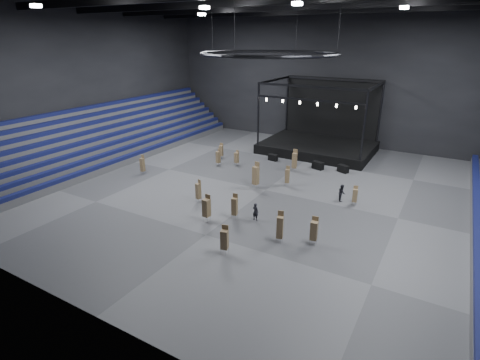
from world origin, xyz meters
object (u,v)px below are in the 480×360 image
Objects in this scene: flight_case_mid at (318,165)px; chair_stack_6 at (287,176)px; chair_stack_10 at (280,227)px; chair_stack_1 at (314,230)px; chair_stack_3 at (225,239)px; chair_stack_11 at (256,175)px; chair_stack_13 at (142,164)px; chair_stack_4 at (235,206)px; crew_member at (342,193)px; man_center at (256,212)px; chair_stack_12 at (198,191)px; chair_stack_0 at (218,157)px; flight_case_right at (343,169)px; flight_case_left at (273,157)px; chair_stack_2 at (295,160)px; chair_stack_8 at (221,150)px; chair_stack_5 at (355,195)px; chair_stack_9 at (206,207)px; stage at (320,140)px.

chair_stack_6 reaches higher than flight_case_mid.
chair_stack_1 is at bearing 7.06° from chair_stack_10.
chair_stack_3 is at bearing -144.07° from chair_stack_10.
chair_stack_11 is 13.13m from chair_stack_13.
chair_stack_4 reaches higher than flight_case_mid.
crew_member is (6.78, 8.17, -0.36)m from chair_stack_4.
chair_stack_13 is 1.44× the size of man_center.
crew_member is at bearing 49.48° from chair_stack_12.
chair_stack_3 is 1.42× the size of man_center.
flight_case_mid is 0.64× the size of chair_stack_0.
chair_stack_4 reaches higher than crew_member.
chair_stack_3 is at bearing -24.48° from chair_stack_12.
flight_case_right is 0.56× the size of chair_stack_13.
chair_stack_3 is at bearing -64.99° from chair_stack_11.
chair_stack_4 reaches higher than flight_case_left.
chair_stack_2 is 18.80m from chair_stack_3.
flight_case_left is 0.93× the size of flight_case_right.
chair_stack_4 is 16.81m from chair_stack_8.
flight_case_right is at bearing 98.33° from chair_stack_5.
flight_case_left is at bearing 59.26° from chair_stack_0.
chair_stack_8 is at bearing 64.54° from chair_stack_13.
chair_stack_0 is 10.62m from chair_stack_12.
chair_stack_5 is 13.57m from chair_stack_9.
chair_stack_10 is 1.64× the size of man_center.
stage is 8.03m from flight_case_left.
chair_stack_3 is (-5.01, -4.33, -0.02)m from chair_stack_1.
chair_stack_0 reaches higher than chair_stack_5.
chair_stack_8 is at bearing 108.00° from chair_stack_3.
flight_case_left is 21.97m from chair_stack_3.
stage is 9.58m from chair_stack_2.
chair_stack_13 is (-14.30, -9.30, -0.20)m from chair_stack_2.
flight_case_right is at bearing 33.82° from chair_stack_0.
chair_stack_8 is at bearing 133.68° from chair_stack_1.
flight_case_mid is 8.98m from crew_member.
chair_stack_13 is at bearing 153.14° from chair_stack_4.
chair_stack_11 is at bearing -124.61° from flight_case_right.
stage is 25.42m from chair_stack_10.
chair_stack_11 is at bearing -52.99° from man_center.
stage reaches higher than chair_stack_3.
chair_stack_9 is 0.93× the size of chair_stack_10.
chair_stack_13 is at bearing 160.28° from chair_stack_9.
stage reaches higher than flight_case_left.
chair_stack_9 is 1.53× the size of man_center.
flight_case_mid is at bearing 114.31° from chair_stack_5.
chair_stack_9 is (-3.96, 3.49, 0.09)m from chair_stack_3.
chair_stack_9 is at bearing -102.01° from flight_case_mid.
flight_case_right is 17.78m from chair_stack_10.
flight_case_right is at bearing -7.59° from crew_member.
chair_stack_4 is at bearing -106.40° from chair_stack_6.
crew_member is (21.26, 3.88, -0.34)m from chair_stack_13.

